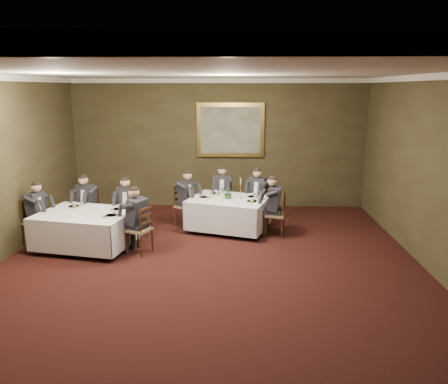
# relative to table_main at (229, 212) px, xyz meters

# --- Properties ---
(ground) EXTENTS (10.00, 10.00, 0.00)m
(ground) POSITION_rel_table_main_xyz_m (-0.32, -2.82, -0.45)
(ground) COLOR black
(ground) RESTS_ON ground
(ceiling) EXTENTS (8.00, 10.00, 0.10)m
(ceiling) POSITION_rel_table_main_xyz_m (-0.32, -2.82, 3.05)
(ceiling) COLOR silver
(ceiling) RESTS_ON back_wall
(back_wall) EXTENTS (8.00, 0.10, 3.50)m
(back_wall) POSITION_rel_table_main_xyz_m (-0.32, 2.18, 1.30)
(back_wall) COLOR #342C1A
(back_wall) RESTS_ON ground
(crown_molding) EXTENTS (8.00, 10.00, 0.12)m
(crown_molding) POSITION_rel_table_main_xyz_m (-0.32, -2.82, 2.99)
(crown_molding) COLOR white
(crown_molding) RESTS_ON back_wall
(table_main) EXTENTS (2.09, 1.82, 0.67)m
(table_main) POSITION_rel_table_main_xyz_m (0.00, 0.00, 0.00)
(table_main) COLOR black
(table_main) RESTS_ON ground
(table_second) EXTENTS (2.11, 1.76, 0.67)m
(table_second) POSITION_rel_table_main_xyz_m (-2.92, -1.26, 0.00)
(table_second) COLOR black
(table_second) RESTS_ON ground
(chair_main_backleft) EXTENTS (0.48, 0.46, 1.00)m
(chair_main_backleft) POSITION_rel_table_main_xyz_m (-0.18, 1.01, -0.17)
(chair_main_backleft) COLOR olive
(chair_main_backleft) RESTS_ON ground
(diner_main_backleft) EXTENTS (0.45, 0.51, 1.35)m
(diner_main_backleft) POSITION_rel_table_main_xyz_m (-0.18, 0.99, 0.06)
(diner_main_backleft) COLOR black
(diner_main_backleft) RESTS_ON chair_main_backleft
(chair_main_backright) EXTENTS (0.59, 0.58, 1.00)m
(chair_main_backright) POSITION_rel_table_main_xyz_m (0.73, 0.71, -0.17)
(chair_main_backright) COLOR olive
(chair_main_backright) RESTS_ON ground
(diner_main_backright) EXTENTS (0.59, 0.62, 1.35)m
(diner_main_backright) POSITION_rel_table_main_xyz_m (0.72, 0.70, 0.06)
(diner_main_backright) COLOR black
(diner_main_backright) RESTS_ON chair_main_backright
(chair_main_endleft) EXTENTS (0.57, 0.58, 1.00)m
(chair_main_endleft) POSITION_rel_table_main_xyz_m (-1.06, 0.34, -0.17)
(chair_main_endleft) COLOR olive
(chair_main_endleft) RESTS_ON ground
(diner_main_endleft) EXTENTS (0.61, 0.57, 1.35)m
(diner_main_endleft) POSITION_rel_table_main_xyz_m (-1.05, 0.34, 0.06)
(diner_main_endleft) COLOR black
(diner_main_endleft) RESTS_ON chair_main_endleft
(chair_main_endright) EXTENTS (0.49, 0.51, 1.00)m
(chair_main_endright) POSITION_rel_table_main_xyz_m (1.06, -0.34, -0.17)
(chair_main_endright) COLOR olive
(chair_main_endright) RESTS_ON ground
(diner_main_endright) EXTENTS (0.54, 0.48, 1.35)m
(diner_main_endright) POSITION_rel_table_main_xyz_m (1.05, -0.34, 0.06)
(diner_main_endright) COLOR black
(diner_main_endright) RESTS_ON chair_main_endright
(chair_sec_backleft) EXTENTS (0.55, 0.54, 1.00)m
(chair_sec_backleft) POSITION_rel_table_main_xyz_m (-3.22, -0.22, -0.17)
(chair_sec_backleft) COLOR olive
(chair_sec_backleft) RESTS_ON ground
(diner_sec_backleft) EXTENTS (0.53, 0.58, 1.35)m
(diner_sec_backleft) POSITION_rel_table_main_xyz_m (-3.23, -0.23, 0.06)
(diner_sec_backleft) COLOR black
(diner_sec_backleft) RESTS_ON chair_sec_backleft
(chair_sec_backright) EXTENTS (0.52, 0.50, 1.00)m
(chair_sec_backright) POSITION_rel_table_main_xyz_m (-2.24, -0.42, -0.17)
(chair_sec_backright) COLOR olive
(chair_sec_backright) RESTS_ON ground
(diner_sec_backright) EXTENTS (0.49, 0.55, 1.35)m
(diner_sec_backright) POSITION_rel_table_main_xyz_m (-2.24, -0.43, 0.06)
(diner_sec_backright) COLOR black
(diner_sec_backright) RESTS_ON chair_sec_backright
(chair_sec_endright) EXTENTS (0.56, 0.57, 1.00)m
(chair_sec_endright) POSITION_rel_table_main_xyz_m (-1.76, -1.50, -0.17)
(chair_sec_endright) COLOR olive
(chair_sec_endright) RESTS_ON ground
(diner_sec_endright) EXTENTS (0.60, 0.56, 1.35)m
(diner_sec_endright) POSITION_rel_table_main_xyz_m (-1.77, -1.49, 0.06)
(diner_sec_endright) COLOR black
(diner_sec_endright) RESTS_ON chair_sec_endright
(chair_sec_endleft) EXTENTS (0.48, 0.50, 1.00)m
(chair_sec_endleft) POSITION_rel_table_main_xyz_m (-4.08, -1.03, -0.17)
(chair_sec_endleft) COLOR olive
(chair_sec_endleft) RESTS_ON ground
(diner_sec_endleft) EXTENTS (0.53, 0.47, 1.35)m
(diner_sec_endleft) POSITION_rel_table_main_xyz_m (-4.07, -1.03, 0.06)
(diner_sec_endleft) COLOR black
(diner_sec_endleft) RESTS_ON chair_sec_endleft
(centerpiece) EXTENTS (0.30, 0.26, 0.30)m
(centerpiece) POSITION_rel_table_main_xyz_m (-0.00, -0.02, 0.46)
(centerpiece) COLOR #2D5926
(centerpiece) RESTS_ON table_main
(candlestick) EXTENTS (0.07, 0.07, 0.50)m
(candlestick) POSITION_rel_table_main_xyz_m (0.27, -0.00, 0.50)
(candlestick) COLOR gold
(candlestick) RESTS_ON table_main
(place_setting_table_main) EXTENTS (0.33, 0.31, 0.14)m
(place_setting_table_main) POSITION_rel_table_main_xyz_m (-0.28, 0.52, 0.35)
(place_setting_table_main) COLOR white
(place_setting_table_main) RESTS_ON table_main
(place_setting_table_second) EXTENTS (0.33, 0.31, 0.14)m
(place_setting_table_second) POSITION_rel_table_main_xyz_m (-3.29, -0.75, 0.35)
(place_setting_table_second) COLOR white
(place_setting_table_second) RESTS_ON table_second
(painting) EXTENTS (1.83, 0.09, 1.46)m
(painting) POSITION_rel_table_main_xyz_m (0.00, 2.11, 1.69)
(painting) COLOR gold
(painting) RESTS_ON back_wall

